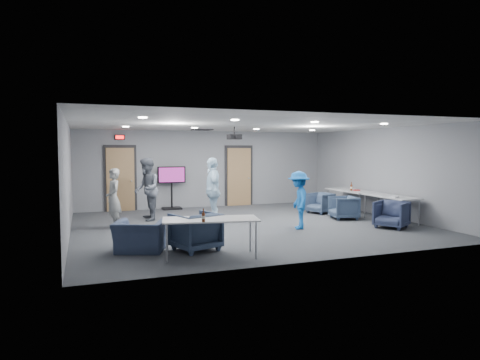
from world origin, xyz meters
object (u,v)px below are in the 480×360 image
object	(u,v)px
projector	(234,137)
tv_stand	(172,185)
chair_right_c	(391,214)
table_right_b	(391,198)
table_front_left	(211,221)
bottle_right	(351,187)
person_c	(213,191)
table_right_a	(351,191)
chair_front_a	(195,231)
bottle_front	(203,217)
chair_front_b	(140,236)
chair_right_a	(320,203)
person_a	(113,199)
person_d	(299,200)
chair_right_b	(344,208)
person_b	(147,189)

from	to	relation	value
projector	tv_stand	bearing A→B (deg)	108.98
chair_right_c	table_right_b	xyz separation A→B (m)	(0.65, 0.82, 0.33)
table_front_left	bottle_right	size ratio (longest dim) A/B	6.80
person_c	table_right_a	distance (m)	4.86
chair_front_a	table_right_a	world-z (taller)	chair_front_a
chair_front_a	bottle_right	bearing A→B (deg)	-170.11
table_front_left	bottle_front	size ratio (longest dim) A/B	7.88
chair_front_b	table_right_b	size ratio (longest dim) A/B	0.55
chair_right_a	bottle_front	world-z (taller)	bottle_front
person_a	chair_front_a	size ratio (longest dim) A/B	1.83
person_d	table_front_left	bearing A→B (deg)	-36.26
chair_right_b	bottle_front	size ratio (longest dim) A/B	3.06
chair_right_a	bottle_right	bearing A→B (deg)	48.08
table_front_left	bottle_right	world-z (taller)	bottle_right
person_b	projector	distance (m)	2.93
chair_front_a	table_right_a	bearing A→B (deg)	-169.31
person_c	table_right_a	xyz separation A→B (m)	(4.84, 0.47, -0.22)
chair_front_a	tv_stand	bearing A→B (deg)	-115.30
chair_right_c	tv_stand	size ratio (longest dim) A/B	0.53
tv_stand	person_a	bearing A→B (deg)	-124.68
person_c	tv_stand	xyz separation A→B (m)	(-0.49, 3.24, -0.08)
table_front_left	bottle_right	distance (m)	6.94
chair_right_b	chair_right_c	size ratio (longest dim) A/B	0.95
table_front_left	projector	bearing A→B (deg)	75.57
chair_front_a	table_front_left	distance (m)	0.69
person_a	person_d	xyz separation A→B (m)	(4.47, -1.69, -0.03)
person_a	bottle_front	bearing A→B (deg)	8.52
chair_right_c	table_front_left	distance (m)	5.43
person_a	person_c	xyz separation A→B (m)	(2.61, -0.18, 0.13)
chair_right_c	table_right_b	world-z (taller)	table_right_b
person_b	tv_stand	distance (m)	2.36
chair_front_a	projector	distance (m)	4.24
chair_right_b	bottle_right	xyz separation A→B (m)	(0.87, 0.88, 0.50)
bottle_front	person_a	bearing A→B (deg)	108.01
chair_front_b	bottle_right	world-z (taller)	bottle_right
table_front_left	projector	distance (m)	4.52
bottle_front	bottle_right	distance (m)	7.29
table_right_a	table_right_b	size ratio (longest dim) A/B	1.11
person_d	table_right_a	world-z (taller)	person_d
person_c	bottle_right	xyz separation A→B (m)	(4.71, 0.30, -0.08)
person_c	person_b	bearing A→B (deg)	-117.19
chair_right_c	person_d	bearing A→B (deg)	-138.69
person_d	chair_right_b	distance (m)	2.22
person_a	person_d	size ratio (longest dim) A/B	1.05
projector	person_d	bearing A→B (deg)	-60.87
person_b	chair_front_b	distance (m)	3.91
chair_right_c	table_front_left	xyz separation A→B (m)	(-5.27, -1.26, 0.33)
table_right_b	bottle_front	distance (m)	6.60
person_b	chair_right_a	bearing A→B (deg)	88.64
chair_right_a	chair_right_c	bearing A→B (deg)	-12.49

